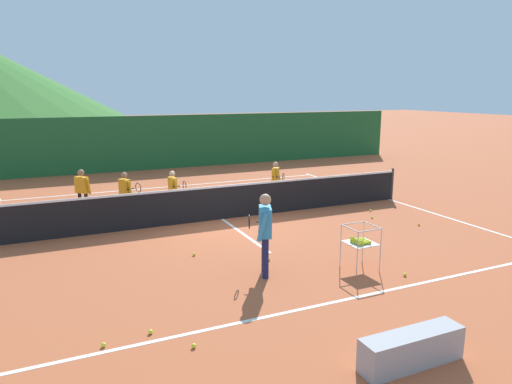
{
  "coord_description": "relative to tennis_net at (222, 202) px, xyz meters",
  "views": [
    {
      "loc": [
        -4.35,
        -11.92,
        3.53
      ],
      "look_at": [
        0.49,
        -1.24,
        0.99
      ],
      "focal_mm": 32.6,
      "sensor_mm": 36.0,
      "label": 1
    }
  ],
  "objects": [
    {
      "name": "line_baseline_near",
      "position": [
        0.0,
        -5.76,
        -0.5
      ],
      "size": [
        11.85,
        0.08,
        0.01
      ],
      "primitive_type": "cube",
      "color": "white",
      "rests_on": "ground"
    },
    {
      "name": "tennis_ball_0",
      "position": [
        -3.86,
        -5.62,
        -0.47
      ],
      "size": [
        0.07,
        0.07,
        0.07
      ],
      "primitive_type": "sphere",
      "color": "yellow",
      "rests_on": "ground"
    },
    {
      "name": "student_3",
      "position": [
        2.42,
        1.44,
        0.27
      ],
      "size": [
        0.45,
        0.7,
        1.29
      ],
      "color": "black",
      "rests_on": "ground"
    },
    {
      "name": "tennis_ball_3",
      "position": [
        -1.6,
        -2.56,
        -0.47
      ],
      "size": [
        0.07,
        0.07,
        0.07
      ],
      "primitive_type": "sphere",
      "color": "yellow",
      "rests_on": "ground"
    },
    {
      "name": "tennis_ball_1",
      "position": [
        3.9,
        -1.7,
        -0.47
      ],
      "size": [
        0.07,
        0.07,
        0.07
      ],
      "primitive_type": "sphere",
      "color": "yellow",
      "rests_on": "ground"
    },
    {
      "name": "instructor",
      "position": [
        -0.66,
        -4.17,
        0.48
      ],
      "size": [
        0.48,
        0.82,
        1.63
      ],
      "color": "#191E4C",
      "rests_on": "ground"
    },
    {
      "name": "tennis_ball_4",
      "position": [
        -2.7,
        -6.17,
        -0.47
      ],
      "size": [
        0.07,
        0.07,
        0.07
      ],
      "primitive_type": "sphere",
      "color": "yellow",
      "rests_on": "ground"
    },
    {
      "name": "line_baseline_far",
      "position": [
        0.0,
        5.12,
        -0.5
      ],
      "size": [
        11.85,
        0.08,
        0.01
      ],
      "primitive_type": "cube",
      "color": "white",
      "rests_on": "ground"
    },
    {
      "name": "tennis_ball_7",
      "position": [
        4.6,
        -2.79,
        -0.47
      ],
      "size": [
        0.07,
        0.07,
        0.07
      ],
      "primitive_type": "sphere",
      "color": "yellow",
      "rests_on": "ground"
    },
    {
      "name": "line_sideline_east",
      "position": [
        5.93,
        0.0,
        -0.5
      ],
      "size": [
        0.08,
        10.88,
        0.01
      ],
      "primitive_type": "cube",
      "color": "white",
      "rests_on": "ground"
    },
    {
      "name": "student_0",
      "position": [
        -3.52,
        2.07,
        0.31
      ],
      "size": [
        0.44,
        0.53,
        1.35
      ],
      "color": "black",
      "rests_on": "ground"
    },
    {
      "name": "tennis_ball_2",
      "position": [
        4.36,
        -1.04,
        -0.47
      ],
      "size": [
        0.07,
        0.07,
        0.07
      ],
      "primitive_type": "sphere",
      "color": "yellow",
      "rests_on": "ground"
    },
    {
      "name": "windscreen_fence",
      "position": [
        0.0,
        9.35,
        0.73
      ],
      "size": [
        26.07,
        0.08,
        2.46
      ],
      "primitive_type": "cube",
      "color": "#1E5B2D",
      "rests_on": "ground"
    },
    {
      "name": "tennis_ball_6",
      "position": [
        -3.18,
        -5.53,
        -0.47
      ],
      "size": [
        0.07,
        0.07,
        0.07
      ],
      "primitive_type": "sphere",
      "color": "yellow",
      "rests_on": "ground"
    },
    {
      "name": "line_service_center",
      "position": [
        0.0,
        0.0,
        -0.5
      ],
      "size": [
        0.08,
        6.18,
        0.01
      ],
      "primitive_type": "cube",
      "color": "white",
      "rests_on": "ground"
    },
    {
      "name": "tennis_ball_5",
      "position": [
        -0.24,
        -3.51,
        -0.47
      ],
      "size": [
        0.07,
        0.07,
        0.07
      ],
      "primitive_type": "sphere",
      "color": "yellow",
      "rests_on": "ground"
    },
    {
      "name": "student_2",
      "position": [
        -1.03,
        1.36,
        0.25
      ],
      "size": [
        0.42,
        0.59,
        1.24
      ],
      "color": "black",
      "rests_on": "ground"
    },
    {
      "name": "tennis_ball_8",
      "position": [
        1.81,
        -5.37,
        -0.47
      ],
      "size": [
        0.07,
        0.07,
        0.07
      ],
      "primitive_type": "sphere",
      "color": "yellow",
      "rests_on": "ground"
    },
    {
      "name": "student_1",
      "position": [
        -2.4,
        1.41,
        0.28
      ],
      "size": [
        0.58,
        0.54,
        1.29
      ],
      "color": "silver",
      "rests_on": "ground"
    },
    {
      "name": "ground_plane",
      "position": [
        0.0,
        0.0,
        -0.5
      ],
      "size": [
        120.0,
        120.0,
        0.0
      ],
      "primitive_type": "plane",
      "color": "#B25633"
    },
    {
      "name": "ball_cart",
      "position": [
        1.22,
        -4.69,
        0.09
      ],
      "size": [
        0.58,
        0.58,
        0.9
      ],
      "color": "#B7B7BC",
      "rests_on": "ground"
    },
    {
      "name": "courtside_bench",
      "position": [
        -0.21,
        -7.75,
        -0.27
      ],
      "size": [
        1.5,
        0.36,
        0.46
      ],
      "primitive_type": "cube",
      "color": "#99999E",
      "rests_on": "ground"
    },
    {
      "name": "tennis_net",
      "position": [
        0.0,
        0.0,
        0.0
      ],
      "size": [
        12.12,
        0.08,
        1.05
      ],
      "color": "#333338",
      "rests_on": "ground"
    }
  ]
}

